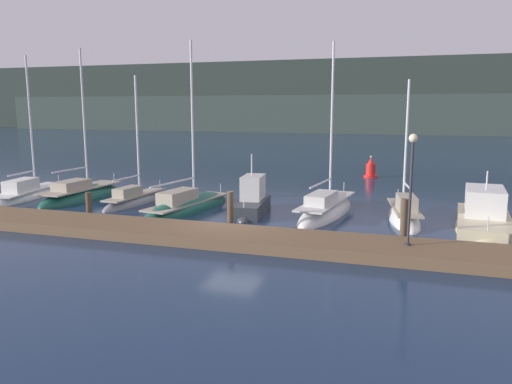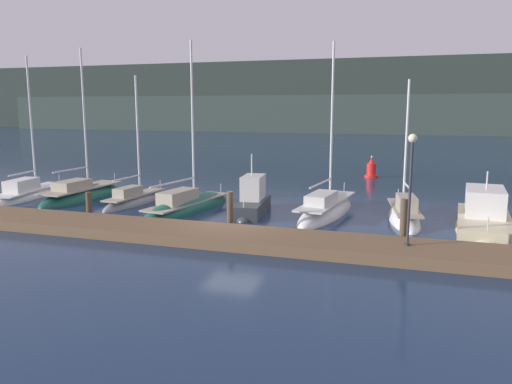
# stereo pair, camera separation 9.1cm
# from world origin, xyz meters

# --- Properties ---
(ground_plane) EXTENTS (400.00, 400.00, 0.00)m
(ground_plane) POSITION_xyz_m (0.00, 0.00, 0.00)
(ground_plane) COLOR #192D4C
(dock) EXTENTS (37.71, 2.80, 0.45)m
(dock) POSITION_xyz_m (0.00, -1.85, 0.23)
(dock) COLOR brown
(dock) RESTS_ON ground
(mooring_pile_1) EXTENTS (0.28, 0.28, 1.41)m
(mooring_pile_1) POSITION_xyz_m (-7.44, -0.20, 0.70)
(mooring_pile_1) COLOR #4C3D2D
(mooring_pile_1) RESTS_ON ground
(mooring_pile_2) EXTENTS (0.28, 0.28, 1.83)m
(mooring_pile_2) POSITION_xyz_m (0.00, -0.20, 0.91)
(mooring_pile_2) COLOR #4C3D2D
(mooring_pile_2) RESTS_ON ground
(mooring_pile_3) EXTENTS (0.28, 0.28, 1.91)m
(mooring_pile_3) POSITION_xyz_m (7.44, -0.20, 0.96)
(mooring_pile_3) COLOR #4C3D2D
(mooring_pile_3) RESTS_ON ground
(sailboat_berth_1) EXTENTS (2.75, 7.25, 9.25)m
(sailboat_berth_1) POSITION_xyz_m (-14.98, 4.15, 0.13)
(sailboat_berth_1) COLOR white
(sailboat_berth_1) RESTS_ON ground
(sailboat_berth_2) EXTENTS (2.22, 7.15, 9.79)m
(sailboat_berth_2) POSITION_xyz_m (-11.45, 4.54, 0.10)
(sailboat_berth_2) COLOR #195647
(sailboat_berth_2) RESTS_ON ground
(sailboat_berth_3) EXTENTS (1.68, 5.85, 7.87)m
(sailboat_berth_3) POSITION_xyz_m (-7.62, 4.28, 0.12)
(sailboat_berth_3) COLOR gray
(sailboat_berth_3) RESTS_ON ground
(sailboat_berth_4) EXTENTS (2.86, 7.74, 9.84)m
(sailboat_berth_4) POSITION_xyz_m (-3.85, 3.40, 0.10)
(sailboat_berth_4) COLOR #195647
(sailboat_berth_4) RESTS_ON ground
(motorboat_berth_5) EXTENTS (2.05, 4.65, 3.80)m
(motorboat_berth_5) POSITION_xyz_m (-0.30, 3.74, 0.32)
(motorboat_berth_5) COLOR #2D3338
(motorboat_berth_5) RESTS_ON ground
(sailboat_berth_6) EXTENTS (2.62, 7.81, 9.51)m
(sailboat_berth_6) POSITION_xyz_m (3.45, 4.75, 0.12)
(sailboat_berth_6) COLOR white
(sailboat_berth_6) RESTS_ON ground
(sailboat_berth_7) EXTENTS (2.22, 5.76, 7.49)m
(sailboat_berth_7) POSITION_xyz_m (7.36, 4.40, 0.15)
(sailboat_berth_7) COLOR white
(sailboat_berth_7) RESTS_ON ground
(motorboat_berth_8) EXTENTS (2.94, 7.08, 3.30)m
(motorboat_berth_8) POSITION_xyz_m (10.89, 3.91, 0.28)
(motorboat_berth_8) COLOR beige
(motorboat_berth_8) RESTS_ON ground
(channel_buoy) EXTENTS (1.10, 1.10, 1.72)m
(channel_buoy) POSITION_xyz_m (4.40, 19.75, 0.62)
(channel_buoy) COLOR red
(channel_buoy) RESTS_ON ground
(dock_lamppost) EXTENTS (0.32, 0.32, 4.13)m
(dock_lamppost) POSITION_xyz_m (7.64, -1.75, 3.20)
(dock_lamppost) COLOR #2D2D33
(dock_lamppost) RESTS_ON dock
(hillside_backdrop) EXTENTS (240.00, 23.00, 16.13)m
(hillside_backdrop) POSITION_xyz_m (-3.12, 98.59, 7.43)
(hillside_backdrop) COLOR #28332D
(hillside_backdrop) RESTS_ON ground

